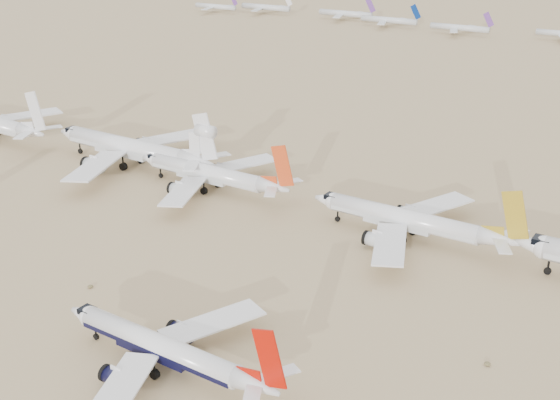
% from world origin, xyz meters
% --- Properties ---
extents(ground, '(7000.00, 7000.00, 0.00)m').
position_xyz_m(ground, '(0.00, 0.00, 0.00)').
color(ground, '#927755').
rests_on(ground, ground).
extents(main_airliner, '(39.14, 38.22, 13.81)m').
position_xyz_m(main_airliner, '(-1.34, 3.20, 3.80)').
color(main_airliner, white).
rests_on(main_airliner, ground).
extents(row2_gold_tail, '(44.24, 43.27, 15.75)m').
position_xyz_m(row2_gold_tail, '(10.31, 65.64, 4.40)').
color(row2_gold_tail, white).
rests_on(row2_gold_tail, ground).
extents(row2_orange_tail, '(43.87, 42.91, 15.65)m').
position_xyz_m(row2_orange_tail, '(-41.85, 64.94, 4.39)').
color(row2_orange_tail, white).
rests_on(row2_orange_tail, ground).
extents(row2_white_trijet, '(53.72, 52.50, 19.04)m').
position_xyz_m(row2_white_trijet, '(-70.02, 67.17, 5.51)').
color(row2_white_trijet, white).
rests_on(row2_white_trijet, ground).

